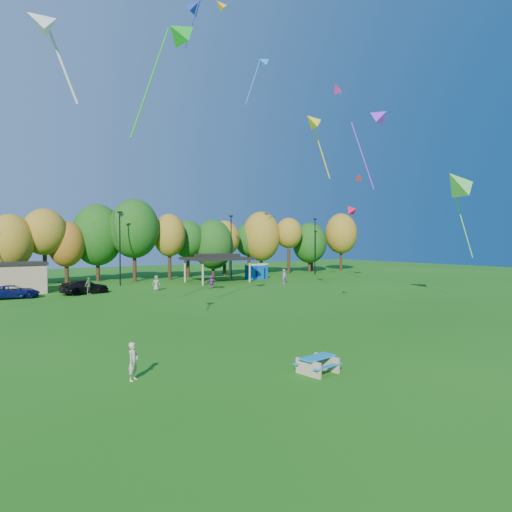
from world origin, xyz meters
TOP-DOWN VIEW (x-y plane):
  - ground at (0.00, 0.00)m, footprint 160.00×160.00m
  - tree_line at (-1.03, 45.51)m, footprint 93.57×10.55m
  - lamp_posts at (2.00, 40.00)m, footprint 64.50×0.25m
  - utility_building at (-10.00, 38.00)m, footprint 6.30×4.30m
  - pavilion at (14.00, 37.00)m, footprint 8.20×6.20m
  - porta_potties at (21.11, 37.94)m, footprint 3.75×2.08m
  - picnic_table at (-3.19, -1.34)m, footprint 1.78×1.54m
  - kite_flyer at (-9.91, 2.09)m, footprint 0.66×0.64m
  - car_c at (-10.45, 33.45)m, footprint 4.84×2.67m
  - car_d at (-3.89, 33.45)m, footprint 5.28×2.99m
  - far_person_0 at (-3.75, 32.46)m, footprint 1.08×0.99m
  - far_person_1 at (3.37, 31.95)m, footprint 0.92×0.70m
  - far_person_2 at (9.56, 30.62)m, footprint 1.51×0.96m
  - far_person_5 at (20.29, 30.68)m, footprint 0.77×0.62m
  - kite_0 at (9.94, 9.36)m, footprint 0.87×1.12m
  - kite_1 at (-4.28, 8.83)m, footprint 4.44×1.77m
  - kite_3 at (20.98, 16.43)m, footprint 2.29×5.05m
  - kite_6 at (6.12, 22.61)m, footprint 1.50×1.25m
  - kite_7 at (28.20, 25.31)m, footprint 1.57×1.59m
  - kite_8 at (19.97, 6.71)m, footprint 5.09×3.33m
  - kite_9 at (0.63, 17.00)m, footprint 2.21×2.65m
  - kite_12 at (16.68, 17.70)m, footprint 1.60×1.34m
  - kite_13 at (15.84, 28.78)m, footprint 3.79×1.41m
  - kite_14 at (9.41, 13.23)m, footprint 3.32×1.71m
  - kite_15 at (-13.02, 2.92)m, footprint 2.15×1.24m

SIDE VIEW (x-z plane):
  - ground at x=0.00m, z-range 0.00..0.00m
  - picnic_table at x=-3.19m, z-range 0.06..0.76m
  - car_c at x=-10.45m, z-range 0.00..1.28m
  - car_d at x=-3.89m, z-range 0.00..1.44m
  - kite_flyer at x=-9.91m, z-range 0.00..1.52m
  - far_person_2 at x=9.56m, z-range 0.00..1.55m
  - far_person_1 at x=3.37m, z-range 0.00..1.69m
  - far_person_0 at x=-3.75m, z-range 0.00..1.78m
  - far_person_5 at x=20.29m, z-range 0.00..1.84m
  - porta_potties at x=21.11m, z-range 0.01..2.19m
  - utility_building at x=-10.00m, z-range 0.01..3.26m
  - pavilion at x=14.00m, z-range 1.34..5.11m
  - lamp_posts at x=2.00m, z-range 0.36..9.45m
  - tree_line at x=-1.03m, z-range 0.34..11.49m
  - kite_0 at x=9.94m, z-range 7.43..8.49m
  - kite_8 at x=19.97m, z-range 6.41..14.48m
  - kite_15 at x=-13.02m, z-range 11.81..15.23m
  - kite_7 at x=28.20m, z-range 13.08..14.37m
  - kite_14 at x=9.41m, z-range 12.69..18.17m
  - kite_1 at x=-4.28m, z-range 13.74..21.23m
  - kite_3 at x=20.98m, z-range 14.01..22.57m
  - kite_12 at x=16.68m, z-range 20.03..21.42m
  - kite_9 at x=0.63m, z-range 21.59..26.15m
  - kite_13 at x=15.84m, z-range 23.37..29.82m
  - kite_6 at x=6.12m, z-range 27.23..28.55m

